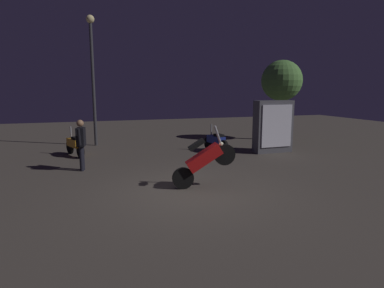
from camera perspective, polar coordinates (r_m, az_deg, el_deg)
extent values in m
plane|color=#4C443D|center=(8.30, 0.16, -8.38)|extent=(40.00, 40.00, 0.00)
cylinder|color=black|center=(8.52, -1.56, -5.95)|extent=(0.57, 0.17, 0.56)
cylinder|color=black|center=(8.62, 5.66, -1.82)|extent=(0.57, 0.17, 0.56)
cube|color=#B71414|center=(8.50, 2.09, -2.37)|extent=(1.00, 0.42, 0.76)
cube|color=black|center=(8.40, 0.77, -0.12)|extent=(0.45, 0.29, 0.32)
cylinder|color=gray|center=(8.48, 4.42, 1.75)|extent=(0.21, 0.09, 0.44)
sphere|color=#F2EABF|center=(8.55, 5.05, -0.01)|extent=(0.12, 0.12, 0.12)
cylinder|color=black|center=(13.10, 5.49, -0.54)|extent=(0.21, 0.57, 0.56)
cylinder|color=black|center=(14.00, 2.88, 0.14)|extent=(0.21, 0.57, 0.56)
cube|color=navy|center=(13.51, 4.16, 0.77)|extent=(0.49, 0.99, 0.30)
cube|color=black|center=(13.32, 4.65, 1.51)|extent=(0.33, 0.48, 0.10)
cylinder|color=gray|center=(13.75, 3.36, 2.51)|extent=(0.07, 0.07, 0.45)
sphere|color=#F2EABF|center=(13.87, 3.12, 1.22)|extent=(0.12, 0.12, 0.12)
cylinder|color=black|center=(12.96, -18.73, -1.11)|extent=(0.30, 0.56, 0.56)
cylinder|color=black|center=(13.98, -20.36, -0.46)|extent=(0.30, 0.56, 0.56)
cube|color=orange|center=(13.43, -19.63, 0.20)|extent=(0.63, 0.99, 0.30)
cube|color=black|center=(13.22, -19.38, 0.94)|extent=(0.38, 0.50, 0.10)
cylinder|color=gray|center=(13.71, -20.22, 1.92)|extent=(0.08, 0.08, 0.45)
sphere|color=#F2EABF|center=(13.85, -20.28, 0.63)|extent=(0.12, 0.12, 0.12)
cylinder|color=black|center=(10.89, -18.57, -2.44)|extent=(0.12, 0.12, 0.78)
cylinder|color=black|center=(11.04, -18.40, -2.28)|extent=(0.12, 0.12, 0.78)
cube|color=black|center=(10.85, -18.67, 1.16)|extent=(0.31, 0.40, 0.58)
sphere|color=#9E7251|center=(10.80, -18.79, 3.41)|extent=(0.22, 0.22, 0.22)
cylinder|color=black|center=(10.62, -18.95, 1.13)|extent=(0.12, 0.19, 0.53)
cylinder|color=black|center=(11.08, -18.42, 1.49)|extent=(0.12, 0.19, 0.53)
cylinder|color=#38383D|center=(15.55, -16.69, 9.63)|extent=(0.14, 0.14, 5.39)
sphere|color=#F9E59E|center=(15.83, -17.21, 19.93)|extent=(0.36, 0.36, 0.36)
cylinder|color=#4C331E|center=(17.22, 15.00, 4.43)|extent=(0.24, 0.24, 2.26)
sphere|color=#568C42|center=(17.16, 15.26, 10.53)|extent=(2.00, 2.00, 2.00)
cube|color=#595960|center=(13.74, 13.83, 2.94)|extent=(1.61, 0.54, 2.10)
cube|color=white|center=(13.51, 14.46, 3.02)|extent=(1.34, 0.08, 1.68)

